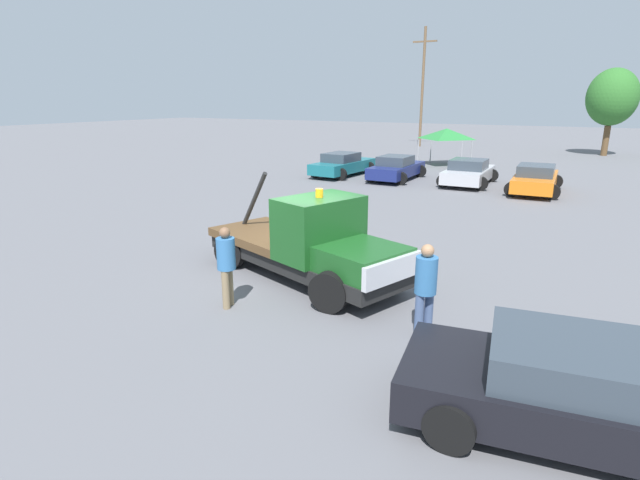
% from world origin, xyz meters
% --- Properties ---
extents(ground_plane, '(160.00, 160.00, 0.00)m').
position_xyz_m(ground_plane, '(0.00, 0.00, 0.00)').
color(ground_plane, slate).
extents(tow_truck, '(6.13, 3.70, 2.51)m').
position_xyz_m(tow_truck, '(0.34, -0.12, 0.92)').
color(tow_truck, black).
rests_on(tow_truck, ground).
extents(foreground_car, '(5.03, 2.60, 1.34)m').
position_xyz_m(foreground_car, '(6.35, -3.49, 0.65)').
color(foreground_car, black).
rests_on(foreground_car, ground).
extents(person_near_truck, '(0.41, 0.41, 1.82)m').
position_xyz_m(person_near_truck, '(3.65, -1.70, 1.05)').
color(person_near_truck, '#475B84').
rests_on(person_near_truck, ground).
extents(person_at_hood, '(0.39, 0.39, 1.77)m').
position_xyz_m(person_at_hood, '(-0.48, -2.34, 1.03)').
color(person_at_hood, '#847051').
rests_on(person_at_hood, ground).
extents(parked_car_teal, '(2.61, 4.96, 1.34)m').
position_xyz_m(parked_car_teal, '(-6.75, 15.94, 0.65)').
color(parked_car_teal, '#196670').
rests_on(parked_car_teal, ground).
extents(parked_car_navy, '(2.37, 4.66, 1.34)m').
position_xyz_m(parked_car_navy, '(-3.46, 15.98, 0.65)').
color(parked_car_navy, navy).
rests_on(parked_car_navy, ground).
extents(parked_car_silver, '(2.57, 4.54, 1.34)m').
position_xyz_m(parked_car_silver, '(0.41, 16.23, 0.65)').
color(parked_car_silver, '#B7B7BC').
rests_on(parked_car_silver, ground).
extents(parked_car_orange, '(2.49, 4.87, 1.34)m').
position_xyz_m(parked_car_orange, '(3.71, 15.50, 0.65)').
color(parked_car_orange, orange).
rests_on(parked_car_orange, ground).
extents(canopy_tent_green, '(2.90, 2.90, 2.44)m').
position_xyz_m(canopy_tent_green, '(-2.77, 23.39, 2.09)').
color(canopy_tent_green, '#9E9EA3').
rests_on(canopy_tent_green, ground).
extents(tree_left, '(3.69, 3.69, 6.59)m').
position_xyz_m(tree_left, '(6.63, 35.32, 4.42)').
color(tree_left, brown).
rests_on(tree_left, ground).
extents(utility_pole, '(2.20, 0.24, 10.49)m').
position_xyz_m(utility_pole, '(-8.59, 36.02, 5.51)').
color(utility_pole, brown).
rests_on(utility_pole, ground).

